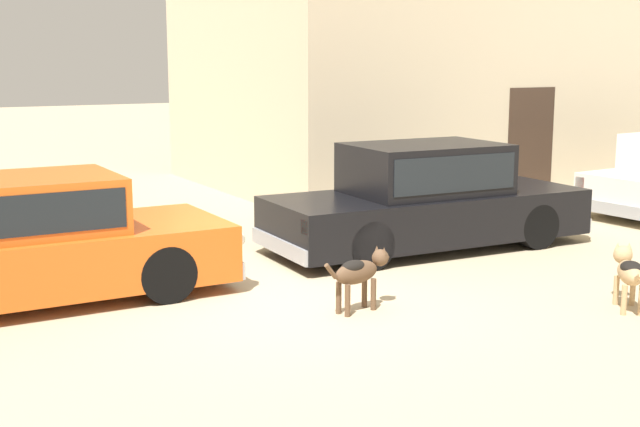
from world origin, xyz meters
TOP-DOWN VIEW (x-y plane):
  - ground_plane at (0.00, 0.00)m, footprint 80.00×80.00m
  - parked_sedan_nearest at (-2.58, 1.35)m, footprint 4.45×1.77m
  - parked_sedan_second at (2.80, 1.40)m, footprint 4.74×1.85m
  - apartment_block at (9.06, 7.22)m, footprint 13.57×6.67m
  - stray_dog_spotted at (0.39, -0.73)m, footprint 0.93×0.31m
  - stray_dog_tan at (2.94, -2.05)m, footprint 0.66×0.85m

SIDE VIEW (x-z plane):
  - ground_plane at x=0.00m, z-range 0.00..0.00m
  - stray_dog_tan at x=2.94m, z-range 0.09..0.75m
  - stray_dog_spotted at x=0.39m, z-range 0.10..0.76m
  - parked_sedan_nearest at x=-2.58m, z-range -0.01..1.38m
  - parked_sedan_second at x=2.80m, z-range -0.01..1.47m
  - apartment_block at x=9.06m, z-range 0.00..7.41m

